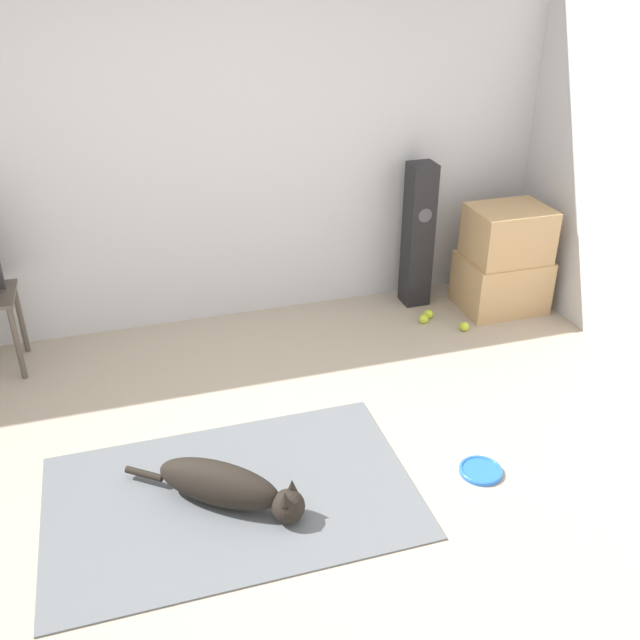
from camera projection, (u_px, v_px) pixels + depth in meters
ground_plane at (261, 513)px, 3.45m from camera, size 12.00×12.00×0.00m
wall_back at (181, 143)px, 4.60m from camera, size 8.00×0.06×2.55m
area_rug at (231, 497)px, 3.54m from camera, size 1.81×1.14×0.01m
dog at (227, 486)px, 3.44m from camera, size 0.81×0.63×0.23m
frisbee at (481, 471)px, 3.70m from camera, size 0.23×0.23×0.03m
cardboard_box_lower at (501, 282)px, 5.26m from camera, size 0.60×0.47×0.40m
cardboard_box_upper at (508, 233)px, 5.07m from camera, size 0.54×0.43×0.38m
floor_speaker at (418, 236)px, 5.18m from camera, size 0.18×0.19×1.07m
tennis_ball_by_boxes at (464, 326)px, 5.01m from camera, size 0.07×0.07×0.07m
tennis_ball_near_speaker at (429, 314)px, 5.18m from camera, size 0.07×0.07×0.07m
tennis_ball_loose_on_carpet at (424, 319)px, 5.11m from camera, size 0.07×0.07×0.07m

